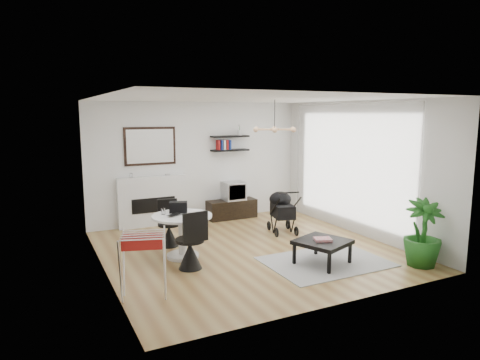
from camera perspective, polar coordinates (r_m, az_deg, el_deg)
name	(u,v)px	position (r m, az deg, el deg)	size (l,w,h in m)	color
floor	(248,250)	(7.84, 1.11, -9.30)	(5.00, 5.00, 0.00)	olive
ceiling	(249,98)	(7.46, 1.17, 10.82)	(5.00, 5.00, 0.00)	white
wall_back	(198,162)	(9.80, -5.60, 2.41)	(5.00, 5.00, 0.00)	white
wall_left	(101,187)	(6.77, -18.00, -0.88)	(5.00, 5.00, 0.00)	white
wall_right	(358,168)	(8.95, 15.51, 1.52)	(5.00, 5.00, 0.00)	white
sheer_curtain	(348,167)	(9.04, 14.19, 1.64)	(0.04, 3.60, 2.60)	white
fireplace	(152,195)	(9.50, -11.59, -1.99)	(1.50, 0.17, 2.16)	white
shelf_lower	(230,150)	(9.94, -1.34, 3.99)	(0.90, 0.25, 0.04)	black
shelf_upper	(230,136)	(9.92, -1.35, 5.83)	(0.90, 0.25, 0.04)	black
pendant_lamp	(274,129)	(8.06, 4.62, 6.74)	(0.90, 0.90, 0.10)	tan
tv_console	(232,209)	(10.08, -1.11, -3.89)	(1.17, 0.41, 0.44)	black
crt_tv	(234,191)	(10.01, -0.85, -1.45)	(0.49, 0.43, 0.43)	#B6B6B8
dining_table	(182,230)	(7.38, -7.70, -6.56)	(1.02, 1.02, 0.75)	white
laptop	(176,215)	(7.27, -8.48, -4.66)	(0.30, 0.19, 0.02)	black
black_bag	(178,207)	(7.51, -8.22, -3.59)	(0.30, 0.18, 0.18)	black
newspaper	(194,215)	(7.28, -6.14, -4.66)	(0.33, 0.27, 0.01)	silver
drinking_glass	(163,211)	(7.40, -10.20, -4.12)	(0.07, 0.07, 0.11)	white
chair_far	(169,232)	(8.10, -9.44, -6.82)	(0.42, 0.44, 0.86)	black
chair_near	(191,250)	(6.89, -6.60, -9.32)	(0.46, 0.48, 0.96)	black
drying_rack	(144,264)	(5.91, -12.74, -10.91)	(0.73, 0.70, 0.89)	white
stroller	(282,213)	(8.93, 5.60, -4.40)	(0.63, 0.83, 0.94)	black
rug	(325,262)	(7.37, 11.33, -10.63)	(1.96, 1.42, 0.01)	#969696
coffee_table	(322,243)	(7.17, 10.94, -8.22)	(0.98, 0.98, 0.39)	black
magazines	(323,239)	(7.13, 10.98, -7.77)	(0.27, 0.21, 0.04)	#CB3241
potted_plant	(423,233)	(7.52, 23.18, -6.50)	(0.61, 0.61, 1.09)	#1D5919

